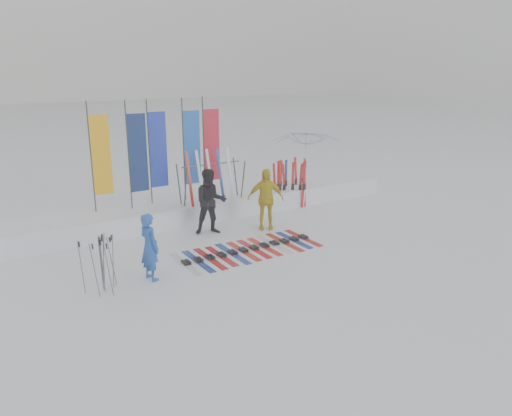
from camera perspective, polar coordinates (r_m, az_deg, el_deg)
ground at (r=12.53m, az=3.12°, el=-6.26°), size 120.00×120.00×0.00m
snow_bank at (r=16.20m, az=-6.23°, el=0.01°), size 14.00×1.60×0.60m
person_blue at (r=11.56m, az=-12.07°, el=-4.36°), size 0.49×0.64×1.58m
person_black at (r=14.40m, az=-5.22°, el=0.72°), size 1.11×0.97×1.91m
person_yellow at (r=14.79m, az=1.09°, el=1.04°), size 1.16×0.91×1.84m
tent_canopy at (r=18.90m, az=5.86°, el=5.22°), size 3.23×3.26×2.44m
ski_row at (r=13.29m, az=-0.86°, el=-4.73°), size 3.80×1.70×0.07m
pole_cluster at (r=11.33m, az=-17.17°, el=-6.15°), size 0.78×0.71×1.25m
feather_flags at (r=15.53m, az=-10.82°, el=6.49°), size 4.13×0.28×3.20m
ski_rack at (r=15.66m, az=-5.12°, el=3.58°), size 2.04×0.80×1.23m
upright_skis at (r=17.39m, az=3.95°, el=2.84°), size 1.55×1.07×1.69m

